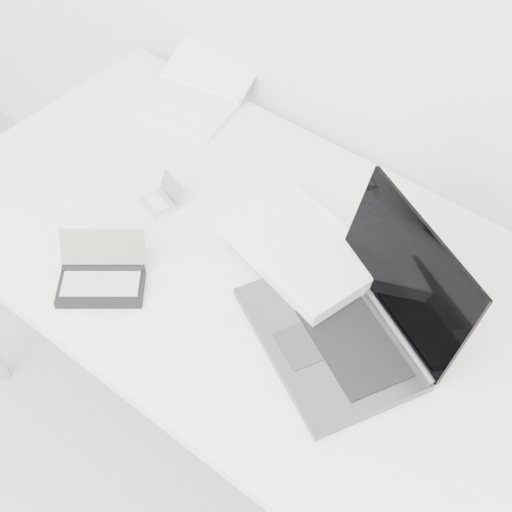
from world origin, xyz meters
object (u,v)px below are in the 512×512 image
Objects in this scene: palmtop_charcoal at (102,277)px; desk at (279,285)px; netbook_open_white at (192,95)px; laptop_large at (328,285)px.

desk is at bearing 5.25° from palmtop_charcoal.
netbook_open_white is 1.59× the size of palmtop_charcoal.
desk is 0.61m from netbook_open_white.
laptop_large reaches higher than desk.
desk is 4.56× the size of netbook_open_white.
palmtop_charcoal is (-0.37, -0.25, -0.02)m from laptop_large.
desk is at bearing -150.87° from laptop_large.
desk is 7.26× the size of palmtop_charcoal.
palmtop_charcoal reaches higher than netbook_open_white.
desk is at bearing -41.11° from netbook_open_white.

